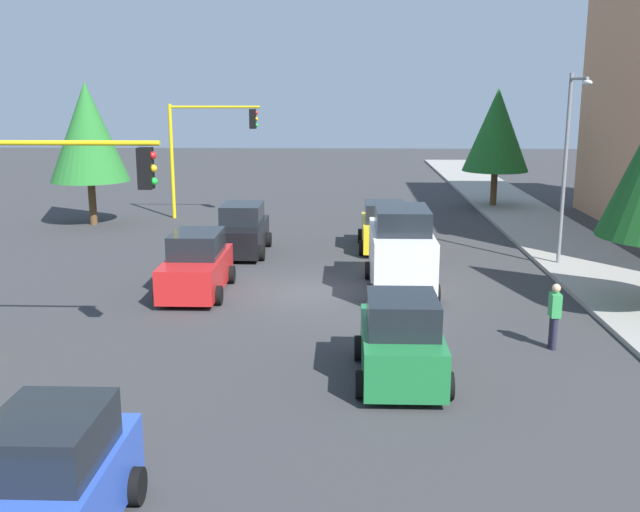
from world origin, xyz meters
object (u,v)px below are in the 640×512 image
object	(u,v)px
car_black	(242,231)
pedestrian_crossing	(554,314)
delivery_van_white	(401,252)
car_yellow	(384,228)
traffic_signal_far_right	(206,138)
tree_roadside_far	(497,130)
car_green	(401,341)
car_red	(197,266)
car_blue	(48,488)
street_lamp_curbside	(569,150)
traffic_signal_near_right	(51,203)
tree_opposite_side	(88,132)

from	to	relation	value
car_black	pedestrian_crossing	distance (m)	14.39
delivery_van_white	pedestrian_crossing	size ratio (longest dim) A/B	2.82
car_black	car_yellow	world-z (taller)	same
car_black	delivery_van_white	bearing A→B (deg)	47.42
traffic_signal_far_right	tree_roadside_far	distance (m)	15.73
car_green	car_black	xyz separation A→B (m)	(-13.02, -5.42, 0.00)
tree_roadside_far	car_red	size ratio (longest dim) A/B	1.57
car_blue	car_yellow	bearing A→B (deg)	164.14
delivery_van_white	car_red	world-z (taller)	delivery_van_white
delivery_van_white	car_yellow	xyz separation A→B (m)	(-6.41, -0.20, -0.38)
car_black	car_red	distance (m)	6.01
tree_roadside_far	car_black	world-z (taller)	tree_roadside_far
traffic_signal_far_right	street_lamp_curbside	size ratio (longest dim) A/B	0.82
car_black	traffic_signal_near_right	bearing A→B (deg)	-13.17
traffic_signal_near_right	car_green	size ratio (longest dim) A/B	1.46
street_lamp_curbside	car_red	xyz separation A→B (m)	(3.68, -12.70, -3.45)
traffic_signal_near_right	car_blue	size ratio (longest dim) A/B	1.43
street_lamp_curbside	car_blue	bearing A→B (deg)	-35.19
tree_roadside_far	car_green	xyz separation A→B (m)	(25.12, -6.94, -3.38)
tree_roadside_far	car_green	world-z (taller)	tree_roadside_far
car_yellow	traffic_signal_far_right	bearing A→B (deg)	-129.80
traffic_signal_far_right	car_red	size ratio (longest dim) A/B	1.38
car_green	car_blue	distance (m)	8.46
street_lamp_curbside	delivery_van_white	world-z (taller)	street_lamp_curbside
delivery_van_white	street_lamp_curbside	bearing A→B (deg)	117.41
delivery_van_white	car_green	bearing A→B (deg)	-3.98
car_black	car_red	bearing A→B (deg)	-6.09
tree_opposite_side	car_red	distance (m)	14.65
traffic_signal_near_right	car_blue	bearing A→B (deg)	19.87
traffic_signal_far_right	car_black	bearing A→B (deg)	19.35
street_lamp_curbside	car_blue	xyz separation A→B (m)	(17.18, -12.12, -3.45)
tree_opposite_side	car_yellow	bearing A→B (deg)	69.62
car_black	pedestrian_crossing	bearing A→B (deg)	40.93
traffic_signal_near_right	tree_roadside_far	size ratio (longest dim) A/B	0.82
tree_opposite_side	tree_roadside_far	bearing A→B (deg)	106.31
traffic_signal_far_right	pedestrian_crossing	bearing A→B (deg)	32.90
pedestrian_crossing	car_black	bearing A→B (deg)	-139.07
car_yellow	delivery_van_white	bearing A→B (deg)	1.80
tree_roadside_far	delivery_van_white	size ratio (longest dim) A/B	1.36
traffic_signal_near_right	delivery_van_white	distance (m)	11.14
car_red	car_yellow	world-z (taller)	same
car_green	car_blue	size ratio (longest dim) A/B	0.98
street_lamp_curbside	car_black	world-z (taller)	street_lamp_curbside
traffic_signal_near_right	tree_roadside_far	distance (m)	28.39
pedestrian_crossing	car_green	bearing A→B (deg)	-61.83
traffic_signal_far_right	car_yellow	world-z (taller)	traffic_signal_far_right
car_green	car_red	world-z (taller)	same
car_blue	pedestrian_crossing	size ratio (longest dim) A/B	2.21
traffic_signal_near_right	pedestrian_crossing	world-z (taller)	traffic_signal_near_right
traffic_signal_near_right	car_blue	distance (m)	8.56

